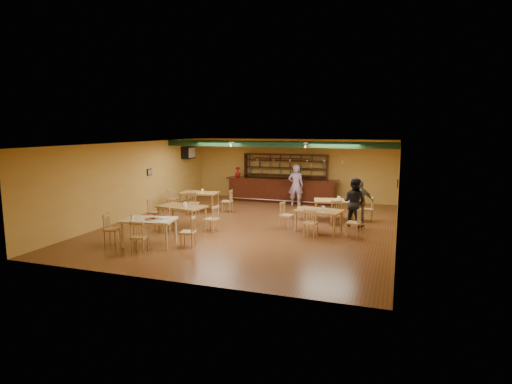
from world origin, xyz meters
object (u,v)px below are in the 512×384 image
(bar_counter, at_px, (282,190))
(near_table, at_px, (150,232))
(dining_table_d, at_px, (319,221))
(patron_bar, at_px, (296,185))
(dining_table_b, at_px, (335,210))
(patron_right_a, at_px, (354,202))
(dining_table_c, at_px, (182,217))
(dining_table_a, at_px, (199,201))

(bar_counter, relative_size, near_table, 3.57)
(dining_table_d, distance_m, near_table, 5.66)
(bar_counter, bearing_deg, patron_bar, -42.79)
(dining_table_b, xyz_separation_m, near_table, (-4.82, -5.35, 0.01))
(dining_table_b, height_order, patron_bar, patron_bar)
(patron_bar, xyz_separation_m, patron_right_a, (2.95, -3.28, -0.06))
(bar_counter, distance_m, dining_table_b, 4.49)
(bar_counter, bearing_deg, dining_table_c, -106.87)
(dining_table_c, bearing_deg, dining_table_a, 114.38)
(dining_table_d, bearing_deg, dining_table_b, 93.73)
(patron_right_a, bearing_deg, patron_bar, -27.01)
(dining_table_b, height_order, dining_table_c, dining_table_c)
(dining_table_c, distance_m, patron_bar, 6.23)
(bar_counter, distance_m, patron_right_a, 5.63)
(dining_table_d, bearing_deg, patron_right_a, 60.18)
(near_table, distance_m, patron_bar, 8.29)
(dining_table_a, height_order, dining_table_d, dining_table_a)
(dining_table_d, bearing_deg, dining_table_c, -157.06)
(bar_counter, height_order, patron_right_a, patron_right_a)
(bar_counter, height_order, dining_table_d, bar_counter)
(dining_table_b, bearing_deg, patron_bar, 118.93)
(dining_table_b, height_order, near_table, near_table)
(dining_table_c, relative_size, patron_right_a, 0.91)
(near_table, bearing_deg, dining_table_a, 90.06)
(near_table, height_order, patron_right_a, patron_right_a)
(dining_table_a, relative_size, dining_table_c, 0.99)
(patron_right_a, bearing_deg, dining_table_b, -23.97)
(bar_counter, distance_m, patron_bar, 1.27)
(dining_table_d, xyz_separation_m, patron_bar, (-1.90, 4.50, 0.57))
(patron_bar, height_order, patron_right_a, patron_bar)
(bar_counter, distance_m, dining_table_a, 4.28)
(bar_counter, distance_m, near_table, 8.84)
(dining_table_c, relative_size, patron_bar, 0.85)
(dining_table_d, distance_m, patron_bar, 4.92)
(dining_table_a, distance_m, patron_bar, 4.44)
(dining_table_b, relative_size, patron_bar, 0.84)
(dining_table_d, relative_size, patron_right_a, 0.86)
(dining_table_d, height_order, patron_bar, patron_bar)
(dining_table_c, bearing_deg, dining_table_d, 21.21)
(near_table, relative_size, patron_right_a, 0.86)
(bar_counter, height_order, near_table, bar_counter)
(bar_counter, bearing_deg, near_table, -101.66)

